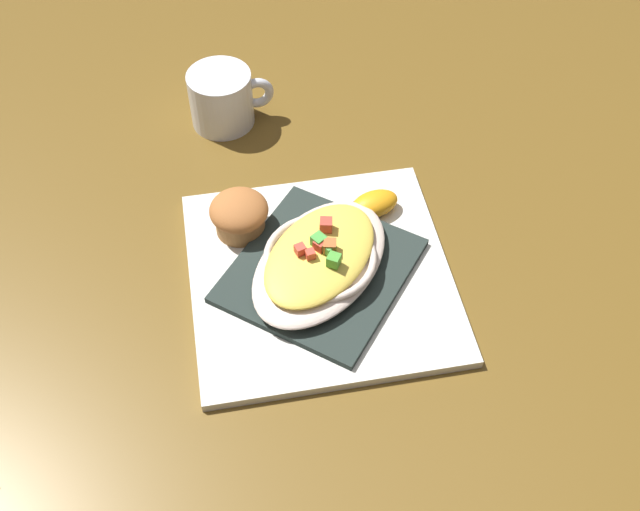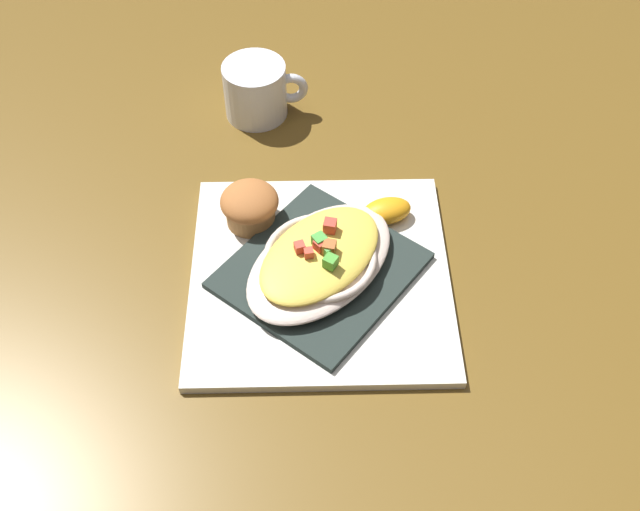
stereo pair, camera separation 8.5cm
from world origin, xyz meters
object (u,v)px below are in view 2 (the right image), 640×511
object	(u,v)px
orange_garnish	(385,212)
square_plate	(320,276)
muffin	(250,205)
coffee_mug	(256,93)
gratin_dish	(320,258)

from	to	relation	value
orange_garnish	square_plate	bearing A→B (deg)	40.51
muffin	orange_garnish	world-z (taller)	muffin
orange_garnish	coffee_mug	bearing A→B (deg)	-58.25
muffin	coffee_mug	xyz separation A→B (m)	(-0.02, -0.21, -0.00)
gratin_dish	square_plate	bearing A→B (deg)	-8.19
muffin	square_plate	bearing A→B (deg)	129.76
gratin_dish	orange_garnish	size ratio (longest dim) A/B	3.32
gratin_dish	coffee_mug	distance (m)	0.30
square_plate	coffee_mug	bearing A→B (deg)	-79.96
muffin	coffee_mug	distance (m)	0.21
gratin_dish	orange_garnish	bearing A→B (deg)	-139.47
square_plate	orange_garnish	xyz separation A→B (m)	(-0.09, -0.07, 0.02)
square_plate	orange_garnish	size ratio (longest dim) A/B	4.22
gratin_dish	muffin	xyz separation A→B (m)	(0.07, -0.09, 0.00)
square_plate	gratin_dish	size ratio (longest dim) A/B	1.27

